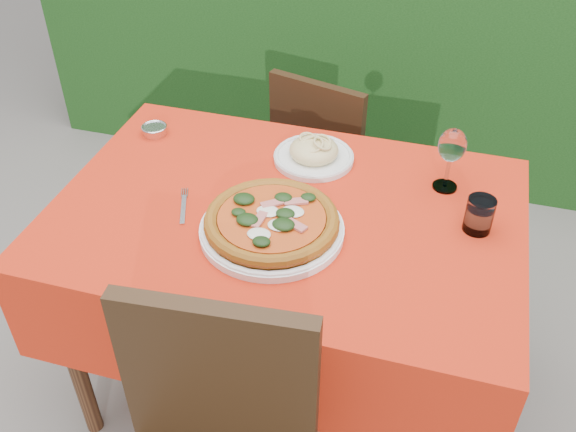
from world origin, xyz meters
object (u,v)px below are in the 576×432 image
(chair_far, at_px, (326,156))
(steel_ramekin, at_px, (155,131))
(pasta_plate, at_px, (314,153))
(wine_glass, at_px, (452,148))
(water_glass, at_px, (479,216))
(fork, at_px, (183,209))
(pizza_plate, at_px, (272,223))

(chair_far, distance_m, steel_ramekin, 0.71)
(chair_far, height_order, steel_ramekin, chair_far)
(chair_far, distance_m, pasta_plate, 0.55)
(pasta_plate, distance_m, wine_glass, 0.41)
(water_glass, bearing_deg, fork, -169.66)
(chair_far, relative_size, steel_ramekin, 10.94)
(chair_far, xyz_separation_m, steel_ramekin, (-0.46, -0.45, 0.30))
(pizza_plate, height_order, pasta_plate, pizza_plate)
(wine_glass, relative_size, fork, 1.11)
(wine_glass, bearing_deg, pizza_plate, -141.28)
(water_glass, bearing_deg, pizza_plate, -162.07)
(pasta_plate, xyz_separation_m, wine_glass, (0.39, -0.03, 0.11))
(chair_far, height_order, fork, chair_far)
(pasta_plate, height_order, steel_ramekin, pasta_plate)
(chair_far, bearing_deg, pasta_plate, 112.53)
(chair_far, xyz_separation_m, fork, (-0.22, -0.79, 0.29))
(chair_far, bearing_deg, steel_ramekin, 59.56)
(pizza_plate, xyz_separation_m, steel_ramekin, (-0.50, 0.36, -0.02))
(wine_glass, bearing_deg, chair_far, 132.88)
(pizza_plate, xyz_separation_m, water_glass, (0.50, 0.16, 0.01))
(wine_glass, height_order, steel_ramekin, wine_glass)
(wine_glass, bearing_deg, water_glass, -59.52)
(fork, bearing_deg, wine_glass, 3.74)
(pizza_plate, distance_m, steel_ramekin, 0.62)
(pasta_plate, distance_m, water_glass, 0.52)
(fork, relative_size, steel_ramekin, 2.30)
(pizza_plate, height_order, steel_ramekin, pizza_plate)
(chair_far, xyz_separation_m, pasta_plate, (0.06, -0.45, 0.31))
(pizza_plate, bearing_deg, chair_far, 92.86)
(pizza_plate, distance_m, water_glass, 0.53)
(water_glass, distance_m, fork, 0.78)
(steel_ramekin, bearing_deg, chair_far, 44.49)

